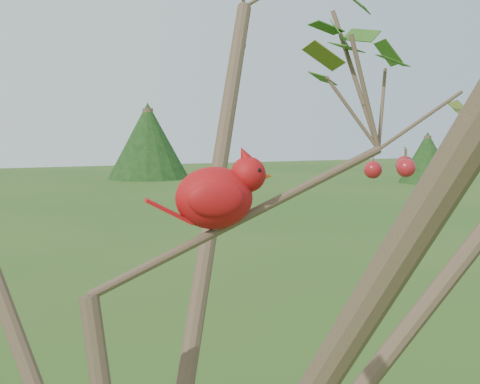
{
  "coord_description": "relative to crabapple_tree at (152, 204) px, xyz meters",
  "views": [
    {
      "loc": [
        -0.29,
        -0.93,
        2.23
      ],
      "look_at": [
        0.23,
        0.07,
        2.12
      ],
      "focal_mm": 45.0,
      "sensor_mm": 36.0,
      "label": 1
    }
  ],
  "objects": [
    {
      "name": "cardinal",
      "position": [
        0.17,
        0.1,
        -0.0
      ],
      "size": [
        0.24,
        0.14,
        0.17
      ],
      "rotation": [
        0.0,
        0.0,
        -0.23
      ],
      "color": "red",
      "rests_on": "ground"
    },
    {
      "name": "crabapple_tree",
      "position": [
        0.0,
        0.0,
        0.0
      ],
      "size": [
        2.35,
        2.05,
        2.95
      ],
      "color": "#412E23",
      "rests_on": "ground"
    }
  ]
}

